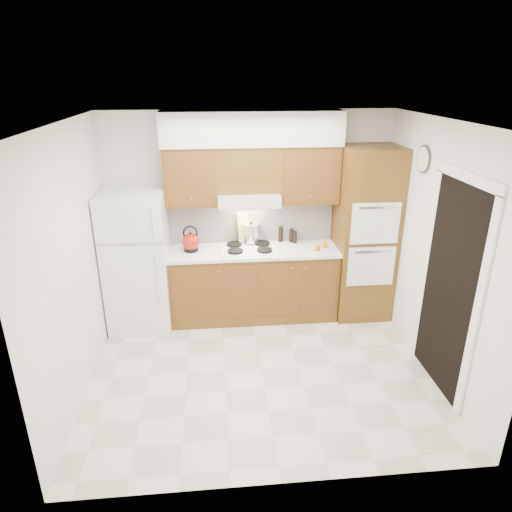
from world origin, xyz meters
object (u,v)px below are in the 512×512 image
Objects in this scene: fridge at (137,261)px; stock_pot at (251,233)px; kettle at (191,242)px; oven_cabinet at (364,234)px.

fridge is 1.46m from stock_pot.
kettle is at bearing -165.42° from stock_pot.
kettle is 0.79m from stock_pot.
oven_cabinet is 1.44m from stock_pot.
oven_cabinet is at bearing 0.70° from fridge.
fridge is 0.78× the size of oven_cabinet.
stock_pot is at bearing 170.64° from oven_cabinet.
oven_cabinet is (2.85, 0.03, 0.24)m from fridge.
stock_pot reaches higher than kettle.
fridge is 7.86× the size of kettle.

